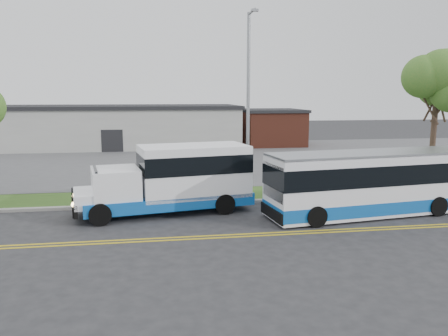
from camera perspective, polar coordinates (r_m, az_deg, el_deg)
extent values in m
plane|color=#28282B|center=(20.85, -3.49, -5.55)|extent=(140.00, 140.00, 0.00)
cube|color=gold|center=(17.18, -2.28, -8.85)|extent=(70.00, 0.12, 0.01)
cube|color=gold|center=(16.89, -2.16, -9.17)|extent=(70.00, 0.12, 0.01)
cube|color=#9E9B93|center=(21.89, -3.76, -4.62)|extent=(80.00, 0.30, 0.15)
cube|color=#264E1A|center=(23.64, -4.14, -3.62)|extent=(80.00, 3.30, 0.10)
cube|color=#4C4C4F|center=(37.48, -5.90, 1.24)|extent=(80.00, 25.00, 0.10)
cube|color=#9E9E99|center=(47.36, -13.87, 5.11)|extent=(25.00, 10.00, 4.00)
cube|color=black|center=(47.25, -13.97, 7.74)|extent=(25.40, 10.40, 0.35)
cube|color=black|center=(42.53, -14.39, 3.40)|extent=(2.00, 0.15, 2.20)
cube|color=brown|center=(47.80, 6.21, 5.13)|extent=(6.00, 7.00, 3.60)
cube|color=black|center=(47.70, 6.26, 7.46)|extent=(6.30, 7.30, 0.30)
cylinder|color=#3B2720|center=(28.11, 25.57, 2.59)|extent=(0.32, 0.32, 4.76)
ellipsoid|color=#367127|center=(27.96, 26.12, 10.22)|extent=(5.20, 5.20, 4.42)
cylinder|color=gray|center=(23.36, 3.17, 8.12)|extent=(0.18, 0.18, 9.50)
cylinder|color=gray|center=(23.03, 3.66, 19.72)|extent=(0.12, 1.40, 0.12)
cube|color=gray|center=(22.40, 4.04, 19.87)|extent=(0.35, 0.18, 0.12)
cube|color=#1056AE|center=(20.58, -7.29, -4.04)|extent=(7.99, 3.90, 0.56)
cube|color=white|center=(20.59, -3.99, -0.29)|extent=(5.33, 3.42, 2.36)
cube|color=black|center=(20.53, -4.01, 0.79)|extent=(5.36, 3.47, 0.84)
cube|color=white|center=(20.06, -13.97, -1.96)|extent=(2.42, 2.74, 1.35)
cube|color=black|center=(19.97, -16.41, -1.47)|extent=(0.49, 2.13, 1.01)
cube|color=white|center=(20.12, -17.43, -3.73)|extent=(1.51, 2.47, 0.62)
cube|color=black|center=(20.19, -18.82, -4.74)|extent=(0.57, 2.30, 0.56)
sphere|color=#FFD88C|center=(19.31, -19.02, -4.54)|extent=(0.26, 0.26, 0.23)
sphere|color=#FFD88C|center=(20.95, -19.03, -3.46)|extent=(0.26, 0.26, 0.23)
cylinder|color=black|center=(19.07, -15.89, -5.88)|extent=(0.99, 0.48, 0.95)
cylinder|color=black|center=(21.42, -16.26, -4.21)|extent=(0.99, 0.48, 0.95)
cylinder|color=black|center=(20.07, 0.07, -4.73)|extent=(0.99, 0.48, 0.95)
cylinder|color=black|center=(22.32, -1.96, -3.28)|extent=(0.99, 0.48, 0.95)
cube|color=white|center=(21.14, 19.40, -1.83)|extent=(10.53, 3.67, 2.72)
cube|color=#1056AE|center=(21.34, 19.26, -4.30)|extent=(10.55, 3.69, 0.56)
cube|color=black|center=(21.05, 19.48, -0.45)|extent=(10.57, 3.71, 0.89)
cube|color=black|center=(18.60, 6.54, -1.81)|extent=(0.37, 2.15, 1.50)
cube|color=black|center=(18.89, 6.27, -5.87)|extent=(0.42, 2.34, 0.47)
cube|color=gray|center=(20.93, 19.61, 1.87)|extent=(10.53, 3.67, 0.11)
cylinder|color=black|center=(18.55, 11.95, -6.22)|extent=(0.93, 0.41, 0.90)
cylinder|color=black|center=(20.46, 9.03, -4.65)|extent=(0.93, 0.41, 0.90)
cylinder|color=black|center=(22.03, 26.11, -4.50)|extent=(0.93, 0.41, 0.90)
cylinder|color=black|center=(23.66, 22.53, -3.33)|extent=(0.93, 0.41, 0.90)
cylinder|color=black|center=(24.68, 25.42, -3.02)|extent=(0.93, 0.41, 0.90)
imported|color=black|center=(23.07, -7.80, -1.72)|extent=(0.74, 0.70, 1.70)
imported|color=#B7B9BF|center=(31.30, -6.34, 1.13)|extent=(3.68, 4.95, 1.56)
sphere|color=white|center=(22.97, -8.50, -3.56)|extent=(0.32, 0.32, 0.32)
sphere|color=white|center=(23.46, -7.04, -3.25)|extent=(0.32, 0.32, 0.32)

